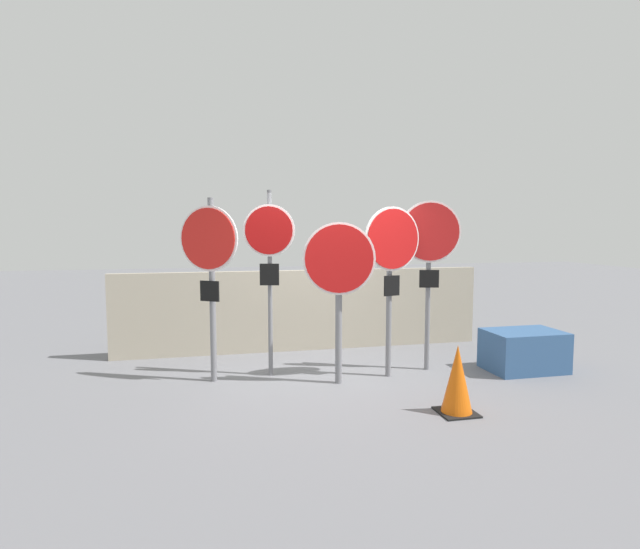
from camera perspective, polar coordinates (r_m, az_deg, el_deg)
name	(u,v)px	position (r m, az deg, el deg)	size (l,w,h in m)	color
ground_plane	(326,377)	(6.96, 0.73, -11.61)	(40.00, 40.00, 0.00)	slate
fence_back	(304,310)	(8.32, -1.82, -4.10)	(6.13, 0.12, 1.34)	#A89E89
stop_sign_0	(210,257)	(6.60, -12.50, 1.95)	(0.72, 0.48, 2.42)	slate
stop_sign_1	(269,248)	(6.74, -5.82, 3.01)	(0.68, 0.21, 2.54)	slate
stop_sign_2	(339,273)	(6.37, 2.19, 0.15)	(0.91, 0.24, 2.11)	slate
stop_sign_3	(392,256)	(6.73, 8.20, 2.11)	(0.84, 0.24, 2.31)	slate
stop_sign_4	(430,247)	(7.15, 12.42, 3.04)	(0.85, 0.23, 2.41)	slate
traffic_cone_0	(457,380)	(5.76, 15.41, -11.51)	(0.41, 0.41, 0.76)	black
storage_crate	(524,351)	(7.76, 22.26, -8.05)	(1.05, 0.72, 0.57)	#335684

